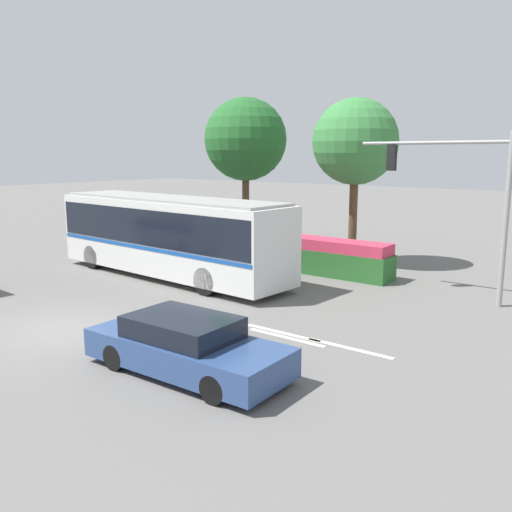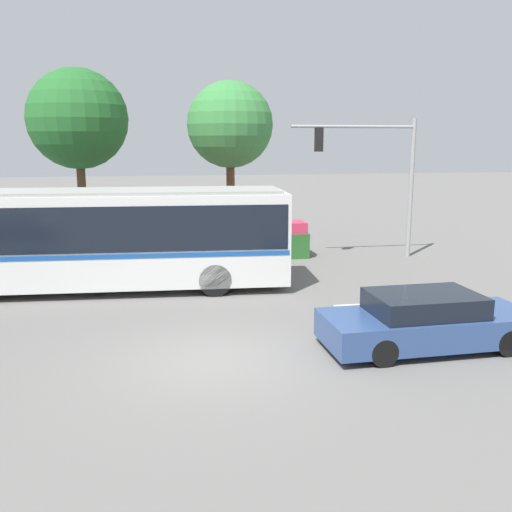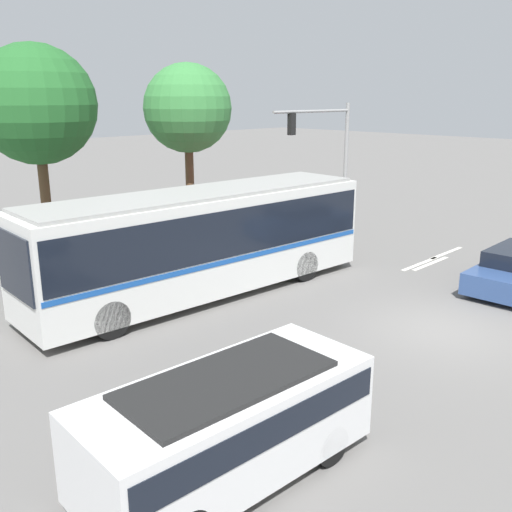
% 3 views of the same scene
% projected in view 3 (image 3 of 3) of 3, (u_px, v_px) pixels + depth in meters
% --- Properties ---
extents(ground_plane, '(140.00, 140.00, 0.00)m').
position_uv_depth(ground_plane, '(440.00, 330.00, 14.82)').
color(ground_plane, slate).
extents(city_bus, '(11.26, 3.20, 3.19)m').
position_uv_depth(city_bus, '(204.00, 236.00, 17.04)').
color(city_bus, silver).
rests_on(city_bus, ground).
extents(suv_left_lane, '(4.86, 2.21, 1.74)m').
position_uv_depth(suv_left_lane, '(228.00, 419.00, 8.86)').
color(suv_left_lane, silver).
rests_on(suv_left_lane, ground).
extents(traffic_light_pole, '(5.11, 0.24, 5.57)m').
position_uv_depth(traffic_light_pole, '(329.00, 145.00, 25.84)').
color(traffic_light_pole, gray).
rests_on(traffic_light_pole, ground).
extents(flowering_hedge, '(8.07, 1.24, 1.45)m').
position_uv_depth(flowering_hedge, '(203.00, 231.00, 22.59)').
color(flowering_hedge, '#286028').
rests_on(flowering_hedge, ground).
extents(street_tree_left, '(4.13, 4.13, 7.65)m').
position_uv_depth(street_tree_left, '(36.00, 105.00, 19.63)').
color(street_tree_left, brown).
rests_on(street_tree_left, ground).
extents(street_tree_centre, '(3.68, 3.68, 7.22)m').
position_uv_depth(street_tree_centre, '(188.00, 109.00, 23.72)').
color(street_tree_centre, brown).
rests_on(street_tree_centre, ground).
extents(lane_stripe_near, '(2.40, 0.16, 0.01)m').
position_uv_depth(lane_stripe_near, '(431.00, 263.00, 20.65)').
color(lane_stripe_near, silver).
rests_on(lane_stripe_near, ground).
extents(lane_stripe_mid, '(2.40, 0.16, 0.01)m').
position_uv_depth(lane_stripe_mid, '(446.00, 253.00, 22.03)').
color(lane_stripe_mid, silver).
rests_on(lane_stripe_mid, ground).
extents(lane_stripe_far, '(2.40, 0.16, 0.01)m').
position_uv_depth(lane_stripe_far, '(420.00, 264.00, 20.62)').
color(lane_stripe_far, silver).
rests_on(lane_stripe_far, ground).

